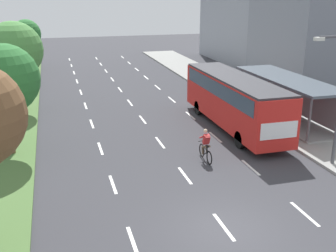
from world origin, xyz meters
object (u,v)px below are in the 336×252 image
Objects in this scene: median_tree_second at (4,79)px; median_tree_fifth at (26,34)px; bus_shelter at (290,94)px; bus at (234,97)px; median_tree_fourth at (23,42)px; median_tree_third at (14,50)px; cyclist at (206,146)px.

median_tree_fifth is (0.01, 26.28, -0.19)m from median_tree_second.
bus_shelter is at bearing -54.56° from median_tree_fifth.
median_tree_second is at bearing -175.47° from bus.
median_tree_fifth reaches higher than bus.
median_tree_fifth is (-0.05, 8.76, -0.10)m from median_tree_fourth.
bus reaches higher than bus_shelter.
median_tree_second reaches higher than median_tree_fifth.
median_tree_second is 1.08× the size of median_tree_fifth.
bus is 1.76× the size of median_tree_third.
median_tree_third is at bearing 90.33° from median_tree_second.
median_tree_second reaches higher than bus_shelter.
median_tree_second reaches higher than bus.
bus_shelter is at bearing 4.57° from median_tree_second.
cyclist is 31.57m from median_tree_fifth.
median_tree_third is (-13.48, 7.69, 2.45)m from bus.
bus_shelter is at bearing 32.21° from cyclist.
cyclist is 0.33× the size of median_tree_fifth.
bus_shelter reaches higher than cyclist.
median_tree_fourth reaches higher than bus.
median_tree_third reaches higher than bus.
median_tree_third is at bearing -90.73° from median_tree_fourth.
median_tree_second is 1.08× the size of median_tree_fourth.
median_tree_third is (-17.76, 7.34, 2.65)m from bus_shelter.
bus is 1.91× the size of median_tree_second.
bus_shelter is 1.80× the size of median_tree_fifth.
bus is at bearing -175.31° from bus_shelter.
median_tree_second is 17.52m from median_tree_fourth.
cyclist is (-3.63, -4.63, -1.28)m from bus.
median_tree_second is (-13.43, -1.06, 2.11)m from bus.
median_tree_third is 8.77m from median_tree_fourth.
median_tree_third is 1.18× the size of median_tree_fourth.
cyclist is 0.31× the size of median_tree_second.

